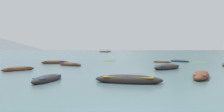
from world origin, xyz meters
TOP-DOWN VIEW (x-y plane):
  - ground_plane at (0.00, 1500.00)m, footprint 6000.00×6000.00m
  - mountain_0 at (-1190.39, 1808.48)m, footprint 2290.65×2290.65m
  - mountain_1 at (-373.87, 1698.50)m, footprint 1035.69×1035.69m
  - mountain_2 at (468.71, 1588.36)m, footprint 1034.64×1034.64m
  - rowboat_0 at (10.17, 28.83)m, footprint 3.10×3.62m
  - rowboat_1 at (-5.20, 7.40)m, footprint 1.67×3.23m
  - rowboat_2 at (4.85, 15.89)m, footprint 4.01×3.63m
  - rowboat_4 at (-10.76, 13.72)m, footprint 2.83×3.16m
  - rowboat_5 at (6.65, 26.77)m, footprint 3.12×2.27m
  - rowboat_8 at (-7.05, 19.90)m, footprint 3.72×2.45m
  - rowboat_9 at (0.24, 7.13)m, footprint 4.55×1.89m
  - rowboat_12 at (5.81, 9.36)m, footprint 2.84×4.09m
  - rowboat_13 at (-10.44, 23.48)m, footprint 4.26×1.93m
  - ferry_0 at (-13.49, 170.80)m, footprint 7.68×2.90m
  - ferry_2 at (-14.74, 155.04)m, footprint 8.12×3.79m
  - weed_patch_0 at (13.04, 27.28)m, footprint 3.48×2.91m
  - weed_patch_2 at (-2.35, 30.39)m, footprint 3.12×3.68m

SIDE VIEW (x-z plane):
  - ground_plane at x=0.00m, z-range 0.00..0.00m
  - weed_patch_0 at x=13.04m, z-range -0.07..0.07m
  - weed_patch_2 at x=-2.35m, z-range -0.07..0.07m
  - rowboat_5 at x=6.65m, z-range -0.07..0.34m
  - rowboat_0 at x=10.17m, z-range -0.09..0.42m
  - rowboat_4 at x=-10.76m, z-range -0.10..0.43m
  - rowboat_1 at x=-5.20m, z-range -0.10..0.45m
  - rowboat_8 at x=-7.05m, z-range -0.10..0.45m
  - rowboat_12 at x=5.81m, z-range -0.12..0.52m
  - rowboat_9 at x=0.24m, z-range -0.12..0.53m
  - rowboat_13 at x=-10.44m, z-range -0.13..0.54m
  - rowboat_2 at x=4.85m, z-range -0.14..0.58m
  - ferry_2 at x=-14.74m, z-range -0.82..1.71m
  - ferry_0 at x=-13.49m, z-range -0.82..1.72m
  - mountain_1 at x=-373.87m, z-range 0.00..261.18m
  - mountain_2 at x=468.71m, z-range 0.00..391.81m
  - mountain_0 at x=-1190.39m, z-range 0.00..529.26m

